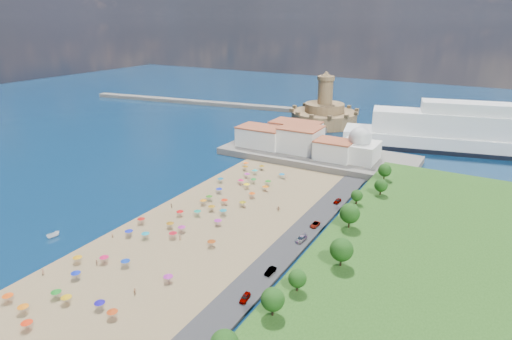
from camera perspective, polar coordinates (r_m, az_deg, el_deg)
The scene contains 13 objects.
ground at distance 147.96m, azimuth -6.17°, elevation -5.52°, with size 700.00×700.00×0.00m, color #071938.
terrace at distance 203.17m, azimuth 8.19°, elevation 1.98°, with size 90.00×36.00×3.00m, color #59544C.
jetty at distance 242.35m, azimuth 6.45°, elevation 4.91°, with size 18.00×70.00×2.40m, color #59544C.
breakwater at distance 328.16m, azimuth -6.35°, elevation 8.85°, with size 200.00×7.00×2.60m, color #59544C.
waterfront_buildings at distance 206.76m, azimuth 4.98°, elevation 4.27°, with size 57.00×29.00×11.00m.
domed_building at distance 193.17m, azimuth 13.59°, elevation 3.00°, with size 16.00×16.00×15.00m.
fortress at distance 268.20m, azimuth 9.07°, elevation 7.44°, with size 40.00×40.00×32.40m.
cruise_ship at distance 235.02m, azimuth 28.54°, elevation 4.05°, with size 137.63×49.40×29.81m.
beach_parasols at distance 141.97m, azimuth -8.44°, elevation -5.80°, with size 31.37×115.39×2.20m.
beachgoers at distance 140.87m, azimuth -6.85°, elevation -6.39°, with size 36.93×92.73×1.89m.
moored_boats at distance 136.46m, azimuth -28.95°, elevation -10.04°, with size 8.76×29.72×1.57m.
parked_cars at distance 127.52m, azimuth 5.95°, elevation -9.20°, with size 2.40×67.83×1.44m.
hillside_trees at distance 114.98m, azimuth 10.74°, elevation -8.05°, with size 12.73×108.15×7.41m.
Camera 1 is at (79.46, -107.75, 63.00)m, focal length 30.00 mm.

